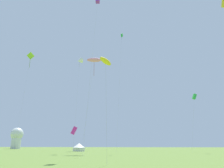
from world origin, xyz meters
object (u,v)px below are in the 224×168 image
object	(u,v)px
kite_purple_box	(98,0)
kite_magenta_box	(74,130)
festival_tent_left	(79,147)
kite_yellow_parafoil	(106,61)
kite_pink_parafoil	(94,60)
kite_green_diamond	(121,43)
kite_green_box	(194,97)
observatory_dome	(17,137)
kite_lime_diamond	(30,58)
kite_white_delta	(80,61)

from	to	relation	value
kite_purple_box	kite_magenta_box	world-z (taller)	kite_purple_box
kite_magenta_box	festival_tent_left	xyz separation A→B (m)	(0.89, 3.05, -4.91)
kite_yellow_parafoil	kite_purple_box	distance (m)	26.20
kite_purple_box	kite_pink_parafoil	bearing A→B (deg)	105.72
kite_green_diamond	festival_tent_left	bearing A→B (deg)	150.55
kite_green_box	kite_yellow_parafoil	world-z (taller)	kite_green_box
kite_pink_parafoil	observatory_dome	distance (m)	78.11
kite_pink_parafoil	kite_yellow_parafoil	world-z (taller)	kite_pink_parafoil
kite_lime_diamond	kite_green_diamond	xyz separation A→B (m)	(25.87, 7.11, 6.20)
kite_green_box	kite_purple_box	size ratio (longest dim) A/B	0.46
kite_purple_box	festival_tent_left	size ratio (longest dim) A/B	8.72
kite_lime_diamond	kite_purple_box	bearing A→B (deg)	-31.49
kite_purple_box	kite_green_diamond	distance (m)	21.43
kite_lime_diamond	kite_yellow_parafoil	bearing A→B (deg)	-46.44
kite_magenta_box	observatory_dome	xyz separation A→B (m)	(-45.13, 40.51, -0.28)
kite_green_box	kite_yellow_parafoil	size ratio (longest dim) A/B	1.29
kite_purple_box	kite_magenta_box	bearing A→B (deg)	116.13
kite_purple_box	festival_tent_left	xyz separation A→B (m)	(-12.18, 29.71, -31.03)
kite_lime_diamond	kite_pink_parafoil	bearing A→B (deg)	-0.32
festival_tent_left	observatory_dome	distance (m)	59.52
kite_magenta_box	kite_lime_diamond	bearing A→B (deg)	-128.55
kite_pink_parafoil	kite_green_diamond	xyz separation A→B (m)	(6.76, 7.22, 8.21)
kite_yellow_parafoil	kite_green_diamond	bearing A→B (deg)	93.08
kite_magenta_box	kite_purple_box	bearing A→B (deg)	-63.87
kite_white_delta	kite_lime_diamond	xyz separation A→B (m)	(-14.05, -2.54, 0.77)
festival_tent_left	kite_yellow_parafoil	bearing A→B (deg)	-69.30
kite_green_box	kite_green_diamond	xyz separation A→B (m)	(-19.93, -0.01, 17.81)
kite_green_box	kite_green_diamond	world-z (taller)	kite_green_diamond
kite_white_delta	kite_green_diamond	distance (m)	14.47
kite_green_box	kite_pink_parafoil	distance (m)	29.27
festival_tent_left	kite_green_diamond	bearing A→B (deg)	-29.45
kite_pink_parafoil	kite_green_diamond	size ratio (longest dim) A/B	0.69
observatory_dome	kite_yellow_parafoil	bearing A→B (deg)	-52.58
kite_yellow_parafoil	observatory_dome	world-z (taller)	kite_yellow_parafoil
kite_magenta_box	festival_tent_left	bearing A→B (deg)	73.67
kite_green_box	kite_lime_diamond	distance (m)	47.78
kite_white_delta	festival_tent_left	world-z (taller)	kite_white_delta
kite_green_box	kite_purple_box	world-z (taller)	kite_purple_box
kite_white_delta	kite_purple_box	size ratio (longest dim) A/B	0.79
kite_purple_box	observatory_dome	xyz separation A→B (m)	(-58.20, 67.17, -26.39)
kite_yellow_parafoil	kite_purple_box	bearing A→B (deg)	107.48
kite_lime_diamond	observatory_dome	xyz separation A→B (m)	(-35.14, 53.04, -20.27)
kite_green_box	kite_green_diamond	distance (m)	26.73
kite_white_delta	observatory_dome	distance (m)	73.15
kite_white_delta	observatory_dome	size ratio (longest dim) A/B	2.46
observatory_dome	kite_magenta_box	bearing A→B (deg)	-41.92
kite_purple_box	kite_magenta_box	xyz separation A→B (m)	(-13.08, 26.66, -26.11)
kite_yellow_parafoil	kite_white_delta	size ratio (longest dim) A/B	0.45
kite_lime_diamond	kite_green_diamond	world-z (taller)	kite_green_diamond
kite_green_box	kite_pink_parafoil	bearing A→B (deg)	-164.83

